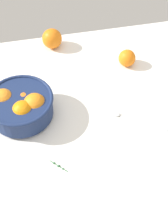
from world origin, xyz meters
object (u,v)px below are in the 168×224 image
object	(u,v)px
loose_orange_1	(52,39)
spoon	(127,117)
fruit_bowl	(21,106)
loose_orange_3	(127,58)

from	to	relation	value
loose_orange_1	spoon	bearing A→B (deg)	-65.22
fruit_bowl	loose_orange_1	world-z (taller)	fruit_bowl
fruit_bowl	loose_orange_1	distance (cm)	39.74
spoon	fruit_bowl	bearing A→B (deg)	166.82
loose_orange_1	loose_orange_3	world-z (taller)	loose_orange_1
fruit_bowl	loose_orange_3	bearing A→B (deg)	22.44
fruit_bowl	loose_orange_1	size ratio (longest dim) A/B	2.73
spoon	loose_orange_1	bearing A→B (deg)	114.78
loose_orange_3	loose_orange_1	bearing A→B (deg)	147.90
fruit_bowl	loose_orange_3	distance (cm)	48.31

